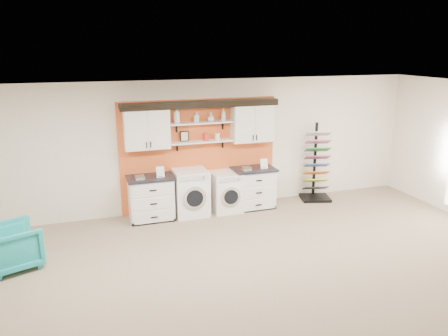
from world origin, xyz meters
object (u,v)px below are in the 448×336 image
object	(u,v)px
armchair	(13,247)
sample_rack	(316,176)
washer	(191,192)
base_cabinet_left	(151,198)
dryer	(226,191)
base_cabinet_right	(253,188)

from	to	relation	value
armchair	sample_rack	bearing A→B (deg)	-98.29
washer	base_cabinet_left	bearing A→B (deg)	179.77
base_cabinet_left	dryer	bearing A→B (deg)	-0.12
sample_rack	armchair	bearing A→B (deg)	-152.98
washer	armchair	size ratio (longest dim) A/B	1.23
base_cabinet_right	sample_rack	size ratio (longest dim) A/B	0.51
base_cabinet_left	base_cabinet_right	world-z (taller)	base_cabinet_left
washer	base_cabinet_right	bearing A→B (deg)	0.14
sample_rack	base_cabinet_right	bearing A→B (deg)	-164.13
dryer	sample_rack	xyz separation A→B (m)	(2.21, 0.04, 0.13)
dryer	armchair	bearing A→B (deg)	-161.61
base_cabinet_right	washer	distance (m)	1.42
dryer	armchair	world-z (taller)	dryer
dryer	armchair	size ratio (longest dim) A/B	1.08
base_cabinet_left	washer	size ratio (longest dim) A/B	0.96
base_cabinet_left	sample_rack	distance (m)	3.83
base_cabinet_right	washer	world-z (taller)	washer
base_cabinet_right	dryer	world-z (taller)	base_cabinet_right
base_cabinet_left	washer	bearing A→B (deg)	-0.23
base_cabinet_left	sample_rack	size ratio (longest dim) A/B	0.52
sample_rack	armchair	world-z (taller)	sample_rack
sample_rack	base_cabinet_left	bearing A→B (deg)	-164.92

